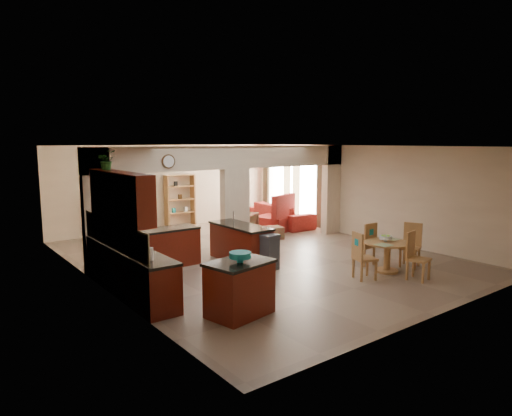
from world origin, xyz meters
TOP-DOWN VIEW (x-y plane):
  - floor at (0.00, 0.00)m, footprint 10.00×10.00m
  - ceiling at (0.00, 0.00)m, footprint 10.00×10.00m
  - wall_back at (0.00, 5.00)m, footprint 8.00×0.00m
  - wall_front at (0.00, -5.00)m, footprint 8.00×0.00m
  - wall_left at (-4.00, 0.00)m, footprint 0.00×10.00m
  - wall_right at (4.00, 0.00)m, footprint 0.00×10.00m
  - partition_left_pier at (-3.70, 1.00)m, footprint 0.60×0.25m
  - partition_center_pier at (0.00, 1.00)m, footprint 0.80×0.25m
  - partition_right_pier at (3.70, 1.00)m, footprint 0.60×0.25m
  - partition_header at (0.00, 1.00)m, footprint 8.00×0.25m
  - kitchen_counter at (-3.26, -0.25)m, footprint 2.52×3.29m
  - upper_cabinets at (-3.82, -0.80)m, footprint 0.35×2.40m
  - peninsula at (-0.60, -0.11)m, footprint 0.70×1.85m
  - wall_clock at (-2.00, 0.85)m, footprint 0.34×0.03m
  - rug at (1.20, 2.10)m, footprint 1.60×1.30m
  - fireplace at (-1.60, 4.83)m, footprint 1.60×0.35m
  - shelving_unit at (0.35, 4.82)m, footprint 1.00×0.32m
  - window_a at (3.97, 2.30)m, footprint 0.02×0.90m
  - window_b at (3.97, 4.00)m, footprint 0.02×0.90m
  - glazed_door at (3.97, 3.15)m, footprint 0.02×0.70m
  - drape_a_left at (3.93, 1.70)m, footprint 0.10×0.28m
  - drape_a_right at (3.93, 2.90)m, footprint 0.10×0.28m
  - drape_b_left at (3.93, 3.40)m, footprint 0.10×0.28m
  - drape_b_right at (3.93, 4.60)m, footprint 0.10×0.28m
  - ceiling_fan at (1.50, 3.00)m, footprint 1.00×1.00m
  - kitchen_island at (-2.63, -2.96)m, footprint 1.21×0.97m
  - teal_bowl at (-2.66, -3.02)m, footprint 0.37×0.37m
  - trash_can at (-0.50, -1.13)m, footprint 0.39×0.35m
  - dining_table at (1.50, -2.85)m, footprint 1.01×1.01m
  - fruit_bowl at (1.50, -2.79)m, footprint 0.28×0.28m
  - sofa at (3.30, 2.96)m, footprint 2.69×1.23m
  - chaise at (2.57, 2.41)m, footprint 1.49×1.35m
  - armchair at (1.00, 2.14)m, footprint 1.15×1.16m
  - ottoman at (1.72, 1.44)m, footprint 0.62×0.62m
  - plant at (-3.82, -0.16)m, footprint 0.37×0.33m
  - chair_north at (1.58, -2.20)m, footprint 0.43×0.44m
  - chair_east at (2.36, -2.88)m, footprint 0.54×0.54m
  - chair_south at (1.51, -3.55)m, footprint 0.50×0.50m
  - chair_west at (0.59, -2.87)m, footprint 0.54×0.54m

SIDE VIEW (x-z plane):
  - floor at x=0.00m, z-range 0.00..0.00m
  - rug at x=1.20m, z-range 0.00..0.01m
  - ottoman at x=1.72m, z-range 0.00..0.36m
  - chaise at x=2.57m, z-range 0.00..0.49m
  - trash_can at x=-0.50m, z-range 0.00..0.76m
  - sofa at x=3.30m, z-range 0.00..0.76m
  - armchair at x=1.00m, z-range 0.00..0.77m
  - peninsula at x=-0.60m, z-range 0.00..0.91m
  - kitchen_counter at x=-3.26m, z-range -0.27..1.20m
  - dining_table at x=1.50m, z-range 0.12..0.81m
  - kitchen_island at x=-2.63m, z-range 0.00..0.94m
  - chair_north at x=1.58m, z-range 0.04..1.07m
  - chair_east at x=2.36m, z-range 0.04..1.07m
  - chair_south at x=1.51m, z-range 0.04..1.07m
  - chair_west at x=0.59m, z-range 0.04..1.07m
  - fireplace at x=-1.60m, z-range 0.01..1.21m
  - fruit_bowl at x=1.50m, z-range 0.69..0.84m
  - shelving_unit at x=0.35m, z-range 0.00..1.80m
  - teal_bowl at x=-2.66m, z-range 0.94..1.11m
  - glazed_door at x=3.97m, z-range 0.00..2.10m
  - partition_center_pier at x=0.00m, z-range 0.00..2.20m
  - drape_a_left at x=3.93m, z-range 0.05..2.35m
  - drape_a_right at x=3.93m, z-range 0.05..2.35m
  - drape_b_left at x=3.93m, z-range 0.05..2.35m
  - drape_b_right at x=3.93m, z-range 0.05..2.35m
  - window_a at x=3.97m, z-range 0.25..2.15m
  - window_b at x=3.97m, z-range 0.25..2.15m
  - partition_left_pier at x=-3.70m, z-range 0.00..2.80m
  - partition_right_pier at x=3.70m, z-range 0.00..2.80m
  - wall_back at x=0.00m, z-range -2.60..5.40m
  - wall_front at x=0.00m, z-range -2.60..5.40m
  - wall_left at x=-4.00m, z-range -3.60..6.40m
  - wall_right at x=4.00m, z-range -3.60..6.40m
  - upper_cabinets at x=-3.82m, z-range 1.47..2.37m
  - wall_clock at x=-2.00m, z-range 2.28..2.62m
  - partition_header at x=0.00m, z-range 2.20..2.80m
  - ceiling_fan at x=1.50m, z-range 2.51..2.61m
  - plant at x=-3.82m, z-range 2.37..2.76m
  - ceiling at x=0.00m, z-range 2.80..2.80m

